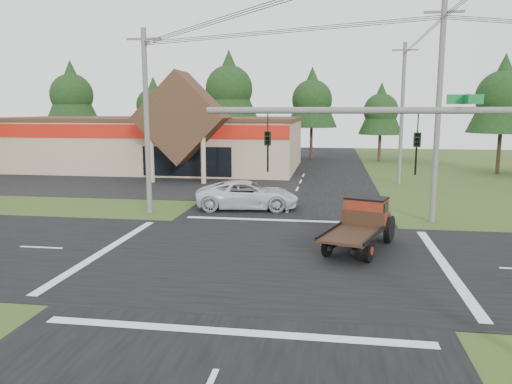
# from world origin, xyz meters

# --- Properties ---
(ground) EXTENTS (120.00, 120.00, 0.00)m
(ground) POSITION_xyz_m (0.00, 0.00, 0.00)
(ground) COLOR #2F4C1B
(ground) RESTS_ON ground
(road_ns) EXTENTS (12.00, 120.00, 0.02)m
(road_ns) POSITION_xyz_m (0.00, 0.00, 0.01)
(road_ns) COLOR black
(road_ns) RESTS_ON ground
(road_ew) EXTENTS (120.00, 12.00, 0.02)m
(road_ew) POSITION_xyz_m (0.00, 0.00, 0.01)
(road_ew) COLOR black
(road_ew) RESTS_ON ground
(parking_apron) EXTENTS (28.00, 14.00, 0.02)m
(parking_apron) POSITION_xyz_m (-14.00, 19.00, 0.01)
(parking_apron) COLOR black
(parking_apron) RESTS_ON ground
(cvs_building) EXTENTS (30.40, 18.20, 9.19)m
(cvs_building) POSITION_xyz_m (-15.70, 29.57, 2.78)
(cvs_building) COLOR tan
(cvs_building) RESTS_ON ground
(traffic_signal_mast) EXTENTS (8.12, 0.24, 7.00)m
(traffic_signal_mast) POSITION_xyz_m (5.82, -7.50, 4.43)
(traffic_signal_mast) COLOR #595651
(traffic_signal_mast) RESTS_ON ground
(utility_pole_nw) EXTENTS (2.00, 0.30, 10.50)m
(utility_pole_nw) POSITION_xyz_m (-8.00, 8.00, 5.39)
(utility_pole_nw) COLOR #595651
(utility_pole_nw) RESTS_ON ground
(utility_pole_ne) EXTENTS (2.00, 0.30, 11.50)m
(utility_pole_ne) POSITION_xyz_m (8.00, 8.00, 5.89)
(utility_pole_ne) COLOR #595651
(utility_pole_ne) RESTS_ON ground
(utility_pole_n) EXTENTS (2.00, 0.30, 11.20)m
(utility_pole_n) POSITION_xyz_m (8.00, 22.00, 5.74)
(utility_pole_n) COLOR #595651
(utility_pole_n) RESTS_ON ground
(tree_row_a) EXTENTS (6.72, 6.72, 12.12)m
(tree_row_a) POSITION_xyz_m (-30.00, 40.00, 8.05)
(tree_row_a) COLOR #332316
(tree_row_a) RESTS_ON ground
(tree_row_b) EXTENTS (5.60, 5.60, 10.10)m
(tree_row_b) POSITION_xyz_m (-20.00, 42.00, 6.70)
(tree_row_b) COLOR #332316
(tree_row_b) RESTS_ON ground
(tree_row_c) EXTENTS (7.28, 7.28, 13.13)m
(tree_row_c) POSITION_xyz_m (-10.00, 41.00, 8.72)
(tree_row_c) COLOR #332316
(tree_row_c) RESTS_ON ground
(tree_row_d) EXTENTS (6.16, 6.16, 11.11)m
(tree_row_d) POSITION_xyz_m (0.00, 42.00, 7.38)
(tree_row_d) COLOR #332316
(tree_row_d) RESTS_ON ground
(tree_row_e) EXTENTS (5.04, 5.04, 9.09)m
(tree_row_e) POSITION_xyz_m (8.00, 40.00, 6.03)
(tree_row_e) COLOR #332316
(tree_row_e) RESTS_ON ground
(tree_side_ne) EXTENTS (6.16, 6.16, 11.11)m
(tree_side_ne) POSITION_xyz_m (18.00, 30.00, 7.38)
(tree_side_ne) COLOR #332316
(tree_side_ne) RESTS_ON ground
(antique_flatbed_truck) EXTENTS (3.62, 5.63, 2.20)m
(antique_flatbed_truck) POSITION_xyz_m (3.78, 1.79, 1.10)
(antique_flatbed_truck) COLOR #5A1C0C
(antique_flatbed_truck) RESTS_ON ground
(white_pickup) EXTENTS (6.49, 3.60, 1.72)m
(white_pickup) POSITION_xyz_m (-2.49, 10.01, 0.86)
(white_pickup) COLOR silver
(white_pickup) RESTS_ON ground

